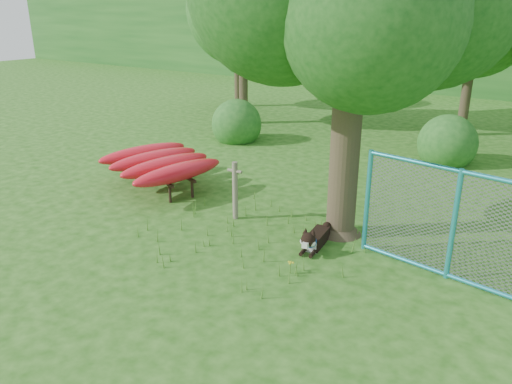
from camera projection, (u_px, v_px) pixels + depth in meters
The scene contains 12 objects.
ground at pixel (213, 256), 9.71m from camera, with size 80.00×80.00×0.00m, color #1E5210.
wooden_post at pixel (235, 189), 11.19m from camera, with size 0.37×0.13×1.35m.
kayak_rack at pixel (160, 162), 13.18m from camera, with size 3.19×3.44×0.92m.
husky_dog at pixel (314, 239), 9.95m from camera, with size 0.44×1.27×0.56m.
fence_section at pixel (454, 225), 8.57m from camera, with size 3.47×0.60×3.40m.
wildflower_clump at pixel (291, 264), 8.99m from camera, with size 0.12×0.12×0.25m.
bg_tree_a at pixel (243, 9), 19.34m from camera, with size 4.40×4.40×6.70m.
bg_tree_c at pixel (477, 21), 17.53m from camera, with size 4.00×4.00×6.12m.
bg_tree_f at pixel (237, 26), 23.25m from camera, with size 3.60×3.60×5.55m.
shrub_left at pixel (237, 140), 18.17m from camera, with size 1.80×1.80×1.80m, color #215F1E.
shrub_mid at pixel (445, 162), 15.60m from camera, with size 1.80×1.80×1.80m, color #215F1E.
wooded_hillside at pixel (503, 35), 30.29m from camera, with size 80.00×12.00×6.00m, color #215F1E.
Camera 1 is at (5.63, -6.66, 4.53)m, focal length 35.00 mm.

